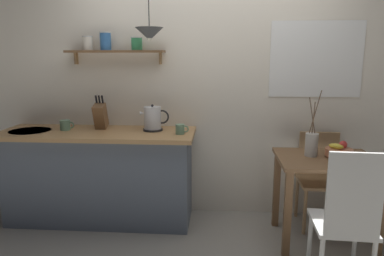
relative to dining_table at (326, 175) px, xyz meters
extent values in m
plane|color=gray|center=(-1.04, -0.04, -0.61)|extent=(14.00, 14.00, 0.00)
cube|color=silver|center=(-0.84, 0.61, 0.74)|extent=(6.80, 0.10, 2.70)
cube|color=white|center=(0.00, 0.55, 0.95)|extent=(0.86, 0.01, 0.71)
cube|color=silver|center=(0.00, 0.55, 0.95)|extent=(0.80, 0.01, 0.65)
cube|color=slate|center=(-2.04, 0.28, -0.18)|extent=(1.74, 0.52, 0.86)
cube|color=tan|center=(-2.04, 0.26, 0.27)|extent=(1.83, 0.63, 0.04)
cylinder|color=#B7BABF|center=(-2.68, 0.24, 0.28)|extent=(0.38, 0.38, 0.01)
cube|color=brown|center=(-1.89, 0.45, 1.02)|extent=(0.93, 0.18, 0.02)
cube|color=#99754C|center=(-2.31, 0.53, 0.96)|extent=(0.02, 0.06, 0.12)
cube|color=#99754C|center=(-1.47, 0.53, 0.96)|extent=(0.02, 0.06, 0.12)
cylinder|color=beige|center=(-2.15, 0.45, 1.09)|extent=(0.10, 0.10, 0.12)
cylinder|color=silver|center=(-2.15, 0.45, 1.16)|extent=(0.10, 0.10, 0.01)
cylinder|color=#3366A3|center=(-1.98, 0.45, 1.11)|extent=(0.10, 0.10, 0.16)
cylinder|color=silver|center=(-1.98, 0.45, 1.20)|extent=(0.11, 0.11, 0.01)
cylinder|color=#388E56|center=(-1.68, 0.45, 1.09)|extent=(0.10, 0.10, 0.11)
cylinder|color=silver|center=(-1.68, 0.45, 1.15)|extent=(0.11, 0.11, 0.01)
cube|color=brown|center=(0.00, 0.00, 0.13)|extent=(0.81, 0.64, 0.03)
cube|color=brown|center=(-0.35, -0.27, -0.24)|extent=(0.06, 0.06, 0.72)
cube|color=brown|center=(0.35, -0.27, -0.24)|extent=(0.06, 0.06, 0.72)
cube|color=brown|center=(-0.35, 0.27, -0.24)|extent=(0.06, 0.06, 0.72)
cube|color=brown|center=(0.35, 0.27, -0.24)|extent=(0.06, 0.06, 0.72)
cube|color=silver|center=(-0.06, -0.61, -0.14)|extent=(0.40, 0.43, 0.03)
cube|color=silver|center=(-0.07, -0.81, 0.14)|extent=(0.34, 0.04, 0.54)
cylinder|color=silver|center=(0.11, -0.44, -0.38)|extent=(0.03, 0.03, 0.45)
cylinder|color=silver|center=(-0.21, -0.43, -0.38)|extent=(0.03, 0.03, 0.45)
cube|color=tan|center=(0.07, 0.30, -0.17)|extent=(0.43, 0.43, 0.03)
cube|color=tan|center=(0.07, 0.49, 0.05)|extent=(0.37, 0.03, 0.42)
cylinder|color=tan|center=(-0.12, 0.12, -0.40)|extent=(0.03, 0.03, 0.42)
cylinder|color=tan|center=(0.24, 0.11, -0.40)|extent=(0.03, 0.03, 0.42)
cylinder|color=tan|center=(-0.11, 0.48, -0.40)|extent=(0.03, 0.03, 0.42)
cylinder|color=tan|center=(0.25, 0.47, -0.40)|extent=(0.03, 0.03, 0.42)
cylinder|color=#BC704C|center=(0.10, 0.02, 0.16)|extent=(0.10, 0.10, 0.01)
cylinder|color=#BC704C|center=(0.10, 0.02, 0.19)|extent=(0.22, 0.22, 0.06)
ellipsoid|color=yellow|center=(0.07, 0.02, 0.24)|extent=(0.13, 0.12, 0.04)
sphere|color=red|center=(0.14, 0.06, 0.25)|extent=(0.07, 0.07, 0.07)
cylinder|color=#B7B2A8|center=(-0.12, 0.05, 0.25)|extent=(0.11, 0.11, 0.20)
cylinder|color=brown|center=(-0.13, 0.06, 0.50)|extent=(0.06, 0.04, 0.30)
cylinder|color=brown|center=(-0.12, 0.05, 0.48)|extent=(0.01, 0.02, 0.27)
cylinder|color=brown|center=(-0.11, 0.04, 0.53)|extent=(0.09, 0.02, 0.36)
cylinder|color=black|center=(-1.52, 0.33, 0.30)|extent=(0.18, 0.18, 0.02)
cylinder|color=silver|center=(-1.52, 0.33, 0.41)|extent=(0.16, 0.16, 0.21)
sphere|color=black|center=(-1.52, 0.33, 0.53)|extent=(0.02, 0.02, 0.02)
cone|color=silver|center=(-1.62, 0.33, 0.45)|extent=(0.04, 0.04, 0.04)
torus|color=black|center=(-1.43, 0.33, 0.42)|extent=(0.13, 0.02, 0.13)
cube|color=brown|center=(-2.03, 0.35, 0.42)|extent=(0.10, 0.18, 0.26)
cylinder|color=black|center=(-2.06, 0.34, 0.58)|extent=(0.02, 0.04, 0.08)
cylinder|color=black|center=(-2.03, 0.34, 0.58)|extent=(0.02, 0.04, 0.08)
cylinder|color=black|center=(-2.00, 0.34, 0.58)|extent=(0.02, 0.04, 0.08)
cylinder|color=slate|center=(-2.36, 0.28, 0.34)|extent=(0.09, 0.09, 0.10)
torus|color=slate|center=(-2.30, 0.28, 0.34)|extent=(0.07, 0.01, 0.07)
cylinder|color=slate|center=(-1.25, 0.19, 0.33)|extent=(0.08, 0.08, 0.09)
torus|color=slate|center=(-1.20, 0.19, 0.34)|extent=(0.06, 0.01, 0.06)
cylinder|color=black|center=(-1.52, 0.25, 1.42)|extent=(0.01, 0.01, 0.38)
cone|color=#4C5156|center=(-1.52, 0.25, 1.17)|extent=(0.25, 0.25, 0.11)
sphere|color=white|center=(-1.52, 0.25, 1.13)|extent=(0.04, 0.04, 0.04)
camera|label=1|loc=(-0.91, -2.93, 0.98)|focal=33.27mm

